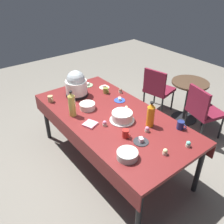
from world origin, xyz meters
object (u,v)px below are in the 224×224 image
object	(u,v)px
dessert_plate_cream	(104,87)
cupcake_cocoa	(147,129)
soda_bottle_orange_juice	(151,115)
maroon_chair_left	(158,88)
dessert_plate_sage	(87,85)
maroon_chair_right	(203,109)
cupcake_vanilla	(165,152)
coffee_mug_tan	(51,99)
cupcake_rose	(126,108)
potluck_table	(112,120)
cupcake_lemon	(188,144)
coffee_mug_navy	(181,125)
frosted_layer_cake	(122,117)
coffee_mug_olive	(106,91)
ceramic_snack_bowl	(87,106)
coffee_mug_red	(126,134)
dessert_plate_charcoal	(141,141)
cupcake_berry	(120,91)
slow_cooker	(76,84)
cupcake_mint	(105,123)
round_cafe_table	(188,94)
glass_salad_bowl	(127,155)
soda_bottle_ginger_ale	(72,104)
dessert_plate_cobalt	(120,100)

from	to	relation	value
dessert_plate_cream	cupcake_cocoa	world-z (taller)	cupcake_cocoa
soda_bottle_orange_juice	maroon_chair_left	distance (m)	1.61
dessert_plate_sage	maroon_chair_right	world-z (taller)	maroon_chair_right
cupcake_vanilla	coffee_mug_tan	size ratio (longest dim) A/B	0.60
cupcake_rose	potluck_table	bearing A→B (deg)	-95.12
coffee_mug_tan	maroon_chair_right	distance (m)	2.23
cupcake_vanilla	cupcake_lemon	bearing A→B (deg)	76.81
dessert_plate_sage	coffee_mug_navy	xyz separation A→B (m)	(1.60, 0.22, 0.04)
maroon_chair_right	cupcake_rose	bearing A→B (deg)	-106.61
frosted_layer_cake	cupcake_rose	xyz separation A→B (m)	(-0.14, 0.19, -0.02)
cupcake_vanilla	coffee_mug_olive	size ratio (longest dim) A/B	0.60
ceramic_snack_bowl	soda_bottle_orange_juice	world-z (taller)	soda_bottle_orange_juice
frosted_layer_cake	coffee_mug_red	distance (m)	0.32
potluck_table	coffee_mug_olive	world-z (taller)	coffee_mug_olive
cupcake_vanilla	maroon_chair_left	bearing A→B (deg)	134.35
dessert_plate_charcoal	cupcake_berry	distance (m)	1.14
slow_cooker	soda_bottle_orange_juice	xyz separation A→B (m)	(1.16, 0.29, -0.03)
dessert_plate_sage	cupcake_mint	world-z (taller)	cupcake_mint
dessert_plate_charcoal	coffee_mug_red	distance (m)	0.18
frosted_layer_cake	coffee_mug_red	bearing A→B (deg)	-32.70
coffee_mug_olive	coffee_mug_red	bearing A→B (deg)	-24.77
ceramic_snack_bowl	cupcake_lemon	xyz separation A→B (m)	(1.27, 0.41, -0.01)
coffee_mug_tan	frosted_layer_cake	bearing A→B (deg)	26.81
slow_cooker	coffee_mug_tan	distance (m)	0.40
ceramic_snack_bowl	coffee_mug_olive	distance (m)	0.50
coffee_mug_red	round_cafe_table	xyz separation A→B (m)	(-0.49, 1.80, -0.30)
coffee_mug_olive	coffee_mug_tan	size ratio (longest dim) A/B	1.00
dessert_plate_sage	cupcake_lemon	world-z (taller)	cupcake_lemon
coffee_mug_tan	coffee_mug_red	bearing A→B (deg)	13.94
glass_salad_bowl	maroon_chair_right	distance (m)	1.83
soda_bottle_ginger_ale	maroon_chair_left	world-z (taller)	soda_bottle_ginger_ale
dessert_plate_charcoal	cupcake_mint	bearing A→B (deg)	-164.96
maroon_chair_right	dessert_plate_cobalt	bearing A→B (deg)	-118.81
slow_cooker	maroon_chair_left	world-z (taller)	slow_cooker
cupcake_lemon	dessert_plate_cobalt	bearing A→B (deg)	177.40
coffee_mug_navy	maroon_chair_right	world-z (taller)	maroon_chair_right
frosted_layer_cake	dessert_plate_charcoal	world-z (taller)	frosted_layer_cake
slow_cooker	soda_bottle_orange_juice	distance (m)	1.20
frosted_layer_cake	maroon_chair_left	xyz separation A→B (m)	(-0.70, 1.40, -0.31)
cupcake_mint	maroon_chair_right	distance (m)	1.68
ceramic_snack_bowl	cupcake_cocoa	distance (m)	0.87
slow_cooker	dessert_plate_cream	world-z (taller)	slow_cooker
cupcake_rose	cupcake_lemon	bearing A→B (deg)	2.63
soda_bottle_ginger_ale	coffee_mug_red	xyz separation A→B (m)	(0.74, 0.23, -0.11)
dessert_plate_sage	maroon_chair_right	xyz separation A→B (m)	(1.29, 1.21, -0.27)
slow_cooker	soda_bottle_ginger_ale	distance (m)	0.52
glass_salad_bowl	coffee_mug_navy	world-z (taller)	coffee_mug_navy
maroon_chair_right	soda_bottle_orange_juice	bearing A→B (deg)	-87.32
frosted_layer_cake	coffee_mug_navy	size ratio (longest dim) A/B	2.43
soda_bottle_ginger_ale	coffee_mug_olive	size ratio (longest dim) A/B	2.98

